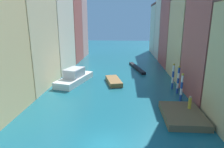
% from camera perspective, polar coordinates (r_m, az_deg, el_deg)
% --- Properties ---
extents(ground_plane, '(154.00, 154.00, 0.00)m').
position_cam_1_polar(ground_plane, '(41.03, 1.40, -0.23)').
color(ground_plane, '#196070').
extents(building_left_1, '(7.34, 11.27, 15.88)m').
position_cam_1_polar(building_left_1, '(35.04, -23.95, 9.10)').
color(building_left_1, beige).
rests_on(building_left_1, ground).
extents(building_left_2, '(7.34, 11.83, 18.54)m').
position_cam_1_polar(building_left_2, '(45.79, -17.25, 12.47)').
color(building_left_2, beige).
rests_on(building_left_2, ground).
extents(building_left_3, '(7.34, 9.04, 17.93)m').
position_cam_1_polar(building_left_3, '(56.00, -13.27, 12.77)').
color(building_left_3, '#B25147').
rests_on(building_left_3, ground).
extents(building_left_4, '(7.34, 8.28, 21.94)m').
position_cam_1_polar(building_left_4, '(64.36, -11.08, 14.91)').
color(building_left_4, tan).
rests_on(building_left_4, ground).
extents(building_right_1, '(7.34, 9.92, 21.01)m').
position_cam_1_polar(building_right_1, '(30.67, 29.41, 12.64)').
color(building_right_1, '#B25147').
rests_on(building_right_1, ground).
extents(building_right_2, '(7.34, 11.07, 15.58)m').
position_cam_1_polar(building_right_2, '(40.82, 22.53, 9.70)').
color(building_right_2, '#DBB77A').
rests_on(building_right_2, ground).
extents(building_right_3, '(7.34, 10.83, 20.57)m').
position_cam_1_polar(building_right_3, '(51.50, 18.85, 13.70)').
color(building_right_3, '#B25147').
rests_on(building_right_3, ground).
extents(building_right_4, '(7.34, 9.23, 21.94)m').
position_cam_1_polar(building_right_4, '(61.54, 16.44, 14.60)').
color(building_right_4, beige).
rests_on(building_right_4, ground).
extents(building_right_5, '(7.34, 11.43, 16.77)m').
position_cam_1_polar(building_right_5, '(72.04, 14.47, 12.65)').
color(building_right_5, beige).
rests_on(building_right_5, ground).
extents(waterfront_dock, '(4.44, 6.26, 0.75)m').
position_cam_1_polar(waterfront_dock, '(24.45, 19.85, -11.14)').
color(waterfront_dock, brown).
rests_on(waterfront_dock, ground).
extents(person_on_dock, '(0.36, 0.36, 1.59)m').
position_cam_1_polar(person_on_dock, '(25.21, 21.69, -7.74)').
color(person_on_dock, gold).
rests_on(person_on_dock, waterfront_dock).
extents(mooring_pole_0, '(0.36, 0.36, 4.03)m').
position_cam_1_polar(mooring_pole_0, '(28.71, 19.59, -3.56)').
color(mooring_pole_0, '#1E479E').
rests_on(mooring_pole_0, ground).
extents(mooring_pole_1, '(0.36, 0.36, 4.38)m').
position_cam_1_polar(mooring_pole_1, '(31.65, 18.72, -1.46)').
color(mooring_pole_1, '#1E479E').
rests_on(mooring_pole_1, ground).
extents(mooring_pole_2, '(0.36, 0.36, 4.27)m').
position_cam_1_polar(mooring_pole_2, '(33.59, 17.33, -0.52)').
color(mooring_pole_2, '#1E479E').
rests_on(mooring_pole_2, ground).
extents(vaporetto_white, '(5.46, 9.71, 2.64)m').
position_cam_1_polar(vaporetto_white, '(36.27, -10.85, -0.97)').
color(vaporetto_white, white).
rests_on(vaporetto_white, ground).
extents(gondola_black, '(3.33, 10.81, 0.54)m').
position_cam_1_polar(gondola_black, '(46.36, 7.20, 1.78)').
color(gondola_black, black).
rests_on(gondola_black, ground).
extents(motorboat_0, '(3.50, 6.01, 0.77)m').
position_cam_1_polar(motorboat_0, '(35.45, 0.48, -2.05)').
color(motorboat_0, olive).
rests_on(motorboat_0, ground).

